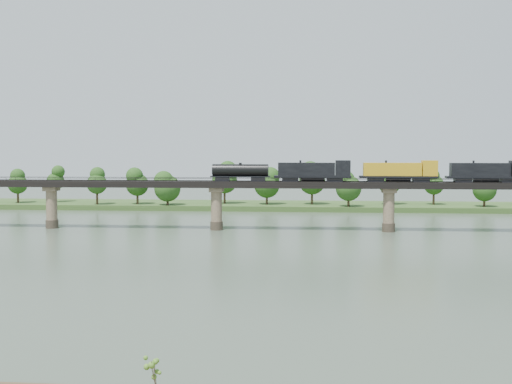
{
  "coord_description": "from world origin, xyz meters",
  "views": [
    {
      "loc": [
        21.59,
        -118.8,
        19.34
      ],
      "look_at": [
        9.32,
        30.0,
        9.0
      ],
      "focal_mm": 45.0,
      "sensor_mm": 36.0,
      "label": 1
    }
  ],
  "objects": [
    {
      "name": "sapling",
      "position": [
        9.96,
        -72.19,
        2.79
      ],
      "size": [
        1.07,
        1.07,
        2.53
      ],
      "rotation": [
        0.0,
        0.0,
        -0.1
      ],
      "color": "brown",
      "rests_on": "near_bank"
    },
    {
      "name": "ground",
      "position": [
        0.0,
        0.0,
        0.0
      ],
      "size": [
        400.0,
        400.0,
        0.0
      ],
      "primitive_type": "plane",
      "color": "#384838",
      "rests_on": "ground"
    },
    {
      "name": "far_bank",
      "position": [
        0.0,
        85.0,
        0.8
      ],
      "size": [
        300.0,
        24.0,
        1.6
      ],
      "primitive_type": "cube",
      "color": "#2E4B1E",
      "rests_on": "ground"
    },
    {
      "name": "far_treeline",
      "position": [
        -8.21,
        80.52,
        8.83
      ],
      "size": [
        289.06,
        17.54,
        13.6
      ],
      "color": "#382619",
      "rests_on": "far_bank"
    },
    {
      "name": "bridge",
      "position": [
        0.0,
        30.0,
        5.46
      ],
      "size": [
        236.0,
        30.0,
        11.5
      ],
      "color": "#473A2D",
      "rests_on": "ground"
    },
    {
      "name": "bridge_superstructure",
      "position": [
        0.0,
        30.0,
        11.79
      ],
      "size": [
        220.0,
        4.9,
        0.75
      ],
      "color": "black",
      "rests_on": "bridge"
    },
    {
      "name": "freight_train",
      "position": [
        35.66,
        30.0,
        13.86
      ],
      "size": [
        71.81,
        2.8,
        4.94
      ],
      "color": "black",
      "rests_on": "bridge"
    }
  ]
}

